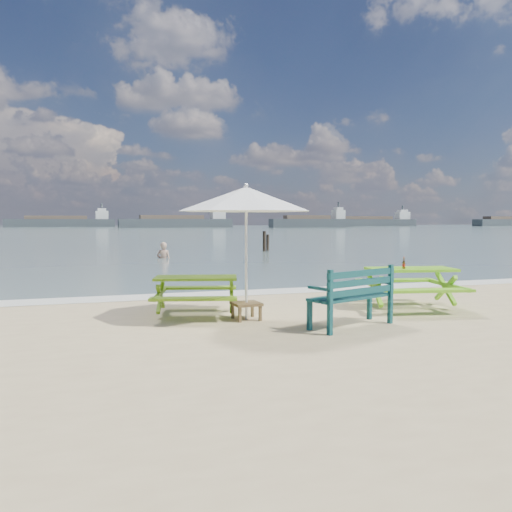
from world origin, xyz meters
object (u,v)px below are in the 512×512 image
object	(u,v)px
picnic_table_left	(196,296)
park_bench	(351,309)
side_table	(246,311)
swimmer	(164,262)
picnic_table_right	(410,289)
beer_bottle	(404,265)
patio_umbrella	(246,199)

from	to	relation	value
picnic_table_left	park_bench	world-z (taller)	park_bench
side_table	swimmer	world-z (taller)	swimmer
picnic_table_right	side_table	distance (m)	3.42
picnic_table_left	beer_bottle	xyz separation A→B (m)	(3.94, -0.65, 0.53)
picnic_table_right	park_bench	size ratio (longest dim) A/B	1.32
side_table	patio_umbrella	distance (m)	1.94
park_bench	beer_bottle	bearing A→B (deg)	32.73
picnic_table_left	patio_umbrella	xyz separation A→B (m)	(0.76, -0.69, 1.76)
picnic_table_left	swimmer	distance (m)	14.10
picnic_table_right	picnic_table_left	bearing A→B (deg)	172.49
park_bench	patio_umbrella	size ratio (longest dim) A/B	0.65
picnic_table_left	patio_umbrella	distance (m)	2.03
picnic_table_right	patio_umbrella	bearing A→B (deg)	-177.66
picnic_table_left	swimmer	world-z (taller)	swimmer
beer_bottle	patio_umbrella	bearing A→B (deg)	-179.21
park_bench	beer_bottle	world-z (taller)	beer_bottle
picnic_table_right	side_table	size ratio (longest dim) A/B	4.26
picnic_table_left	park_bench	distance (m)	2.83
picnic_table_left	picnic_table_right	size ratio (longest dim) A/B	0.92
patio_umbrella	picnic_table_left	bearing A→B (deg)	137.72
park_bench	side_table	bearing A→B (deg)	144.18
side_table	swimmer	distance (m)	14.75
side_table	patio_umbrella	xyz separation A→B (m)	(0.00, 0.00, 1.94)
picnic_table_right	swimmer	bearing A→B (deg)	102.00
patio_umbrella	swimmer	bearing A→B (deg)	88.80
picnic_table_right	patio_umbrella	world-z (taller)	patio_umbrella
park_bench	picnic_table_right	bearing A→B (deg)	31.66
patio_umbrella	swimmer	xyz separation A→B (m)	(0.31, 14.74, -2.26)
picnic_table_right	beer_bottle	world-z (taller)	beer_bottle
beer_bottle	picnic_table_right	bearing A→B (deg)	22.81
park_bench	swimmer	bearing A→B (deg)	94.19
side_table	patio_umbrella	size ratio (longest dim) A/B	0.20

